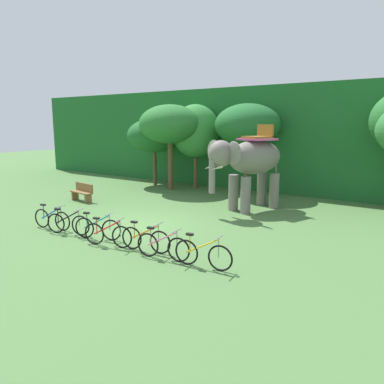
{
  "coord_description": "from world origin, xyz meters",
  "views": [
    {
      "loc": [
        9.45,
        -10.31,
        3.81
      ],
      "look_at": [
        1.65,
        1.0,
        1.3
      ],
      "focal_mm": 35.05,
      "sensor_mm": 36.0,
      "label": 1
    }
  ],
  "objects_px": {
    "bike_teal": "(98,228)",
    "tree_center_right": "(154,136)",
    "bike_blue": "(52,219)",
    "bike_orange": "(146,239)",
    "bike_pink": "(163,246)",
    "tree_center": "(170,124)",
    "tree_far_left": "(248,125)",
    "bike_black": "(68,223)",
    "bike_red": "(108,234)",
    "wooden_bench": "(82,192)",
    "tree_far_right": "(196,131)",
    "elephant": "(249,161)",
    "bike_yellow": "(203,254)"
  },
  "relations": [
    {
      "from": "bike_teal",
      "to": "tree_center_right",
      "type": "bearing_deg",
      "value": 120.5
    },
    {
      "from": "bike_blue",
      "to": "bike_teal",
      "type": "relative_size",
      "value": 1.04
    },
    {
      "from": "bike_orange",
      "to": "bike_pink",
      "type": "xyz_separation_m",
      "value": [
        0.85,
        -0.22,
        0.0
      ]
    },
    {
      "from": "tree_center",
      "to": "bike_blue",
      "type": "bearing_deg",
      "value": -80.18
    },
    {
      "from": "tree_far_left",
      "to": "bike_black",
      "type": "relative_size",
      "value": 2.95
    },
    {
      "from": "tree_center",
      "to": "bike_red",
      "type": "bearing_deg",
      "value": -63.1
    },
    {
      "from": "tree_center",
      "to": "wooden_bench",
      "type": "height_order",
      "value": "tree_center"
    },
    {
      "from": "bike_blue",
      "to": "bike_black",
      "type": "xyz_separation_m",
      "value": [
        1.02,
        -0.08,
        0.0
      ]
    },
    {
      "from": "bike_black",
      "to": "wooden_bench",
      "type": "relative_size",
      "value": 1.07
    },
    {
      "from": "tree_center_right",
      "to": "bike_pink",
      "type": "relative_size",
      "value": 2.44
    },
    {
      "from": "tree_far_left",
      "to": "bike_red",
      "type": "height_order",
      "value": "tree_far_left"
    },
    {
      "from": "tree_far_right",
      "to": "bike_black",
      "type": "distance_m",
      "value": 11.04
    },
    {
      "from": "wooden_bench",
      "to": "bike_blue",
      "type": "bearing_deg",
      "value": -51.56
    },
    {
      "from": "tree_center_right",
      "to": "bike_pink",
      "type": "bearing_deg",
      "value": -48.92
    },
    {
      "from": "bike_red",
      "to": "elephant",
      "type": "bearing_deg",
      "value": 78.88
    },
    {
      "from": "bike_black",
      "to": "tree_far_left",
      "type": "bearing_deg",
      "value": 80.73
    },
    {
      "from": "bike_red",
      "to": "bike_orange",
      "type": "distance_m",
      "value": 1.34
    },
    {
      "from": "tree_center_right",
      "to": "bike_teal",
      "type": "xyz_separation_m",
      "value": [
        5.78,
        -9.81,
        -2.7
      ]
    },
    {
      "from": "tree_center",
      "to": "tree_far_right",
      "type": "xyz_separation_m",
      "value": [
        0.87,
        1.31,
        -0.4
      ]
    },
    {
      "from": "tree_center_right",
      "to": "bike_orange",
      "type": "distance_m",
      "value": 12.89
    },
    {
      "from": "tree_center_right",
      "to": "tree_far_right",
      "type": "xyz_separation_m",
      "value": [
        2.75,
        0.49,
        0.28
      ]
    },
    {
      "from": "bike_orange",
      "to": "bike_pink",
      "type": "relative_size",
      "value": 1.0
    },
    {
      "from": "tree_center_right",
      "to": "bike_yellow",
      "type": "height_order",
      "value": "tree_center_right"
    },
    {
      "from": "elephant",
      "to": "bike_pink",
      "type": "height_order",
      "value": "elephant"
    },
    {
      "from": "bike_teal",
      "to": "bike_pink",
      "type": "height_order",
      "value": "same"
    },
    {
      "from": "tree_far_left",
      "to": "bike_pink",
      "type": "xyz_separation_m",
      "value": [
        2.58,
        -10.41,
        -3.35
      ]
    },
    {
      "from": "bike_teal",
      "to": "bike_blue",
      "type": "bearing_deg",
      "value": -177.15
    },
    {
      "from": "bike_black",
      "to": "bike_pink",
      "type": "xyz_separation_m",
      "value": [
        4.27,
        -0.04,
        0.0
      ]
    },
    {
      "from": "wooden_bench",
      "to": "bike_black",
      "type": "bearing_deg",
      "value": -44.13
    },
    {
      "from": "bike_black",
      "to": "bike_teal",
      "type": "relative_size",
      "value": 1.01
    },
    {
      "from": "tree_center",
      "to": "bike_teal",
      "type": "relative_size",
      "value": 2.99
    },
    {
      "from": "tree_center",
      "to": "bike_red",
      "type": "distance_m",
      "value": 10.97
    },
    {
      "from": "tree_center_right",
      "to": "elephant",
      "type": "height_order",
      "value": "tree_center_right"
    },
    {
      "from": "bike_black",
      "to": "bike_orange",
      "type": "height_order",
      "value": "same"
    },
    {
      "from": "tree_center",
      "to": "bike_orange",
      "type": "xyz_separation_m",
      "value": [
        6.02,
        -9.0,
        -3.38
      ]
    },
    {
      "from": "elephant",
      "to": "bike_red",
      "type": "bearing_deg",
      "value": -101.12
    },
    {
      "from": "bike_yellow",
      "to": "tree_far_left",
      "type": "bearing_deg",
      "value": 110.55
    },
    {
      "from": "elephant",
      "to": "bike_blue",
      "type": "height_order",
      "value": "elephant"
    },
    {
      "from": "tree_far_right",
      "to": "tree_center",
      "type": "bearing_deg",
      "value": -123.65
    },
    {
      "from": "tree_center_right",
      "to": "bike_black",
      "type": "relative_size",
      "value": 2.51
    },
    {
      "from": "tree_center",
      "to": "wooden_bench",
      "type": "relative_size",
      "value": 3.17
    },
    {
      "from": "tree_center_right",
      "to": "bike_blue",
      "type": "relative_size",
      "value": 2.44
    },
    {
      "from": "bike_teal",
      "to": "elephant",
      "type": "bearing_deg",
      "value": 71.85
    },
    {
      "from": "tree_far_right",
      "to": "bike_red",
      "type": "relative_size",
      "value": 2.96
    },
    {
      "from": "tree_center_right",
      "to": "bike_teal",
      "type": "height_order",
      "value": "tree_center_right"
    },
    {
      "from": "tree_far_right",
      "to": "bike_yellow",
      "type": "distance_m",
      "value": 13.06
    },
    {
      "from": "bike_blue",
      "to": "elephant",
      "type": "bearing_deg",
      "value": 56.59
    },
    {
      "from": "bike_pink",
      "to": "bike_yellow",
      "type": "relative_size",
      "value": 1.0
    },
    {
      "from": "tree_center_right",
      "to": "tree_far_left",
      "type": "xyz_separation_m",
      "value": [
        6.17,
        0.37,
        0.65
      ]
    },
    {
      "from": "tree_center",
      "to": "bike_black",
      "type": "height_order",
      "value": "tree_center"
    }
  ]
}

